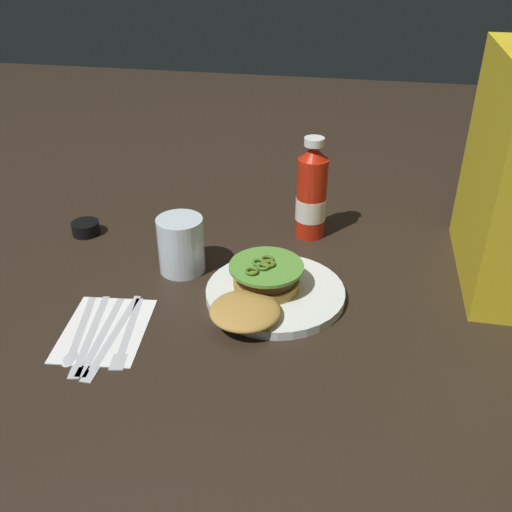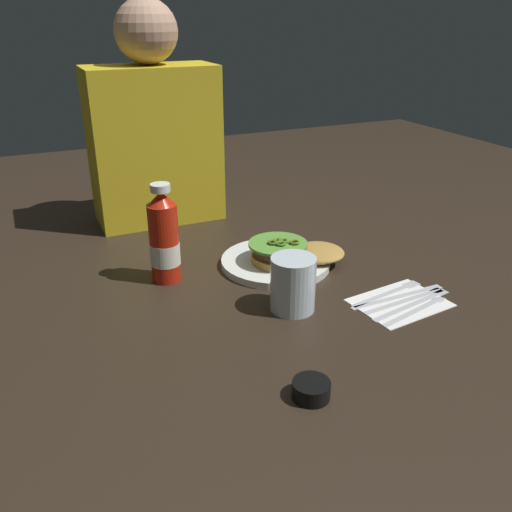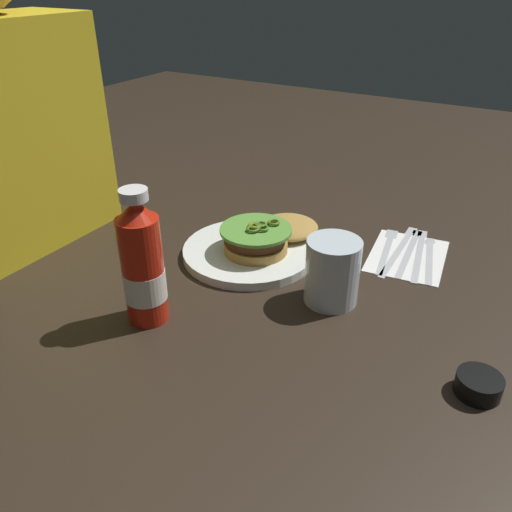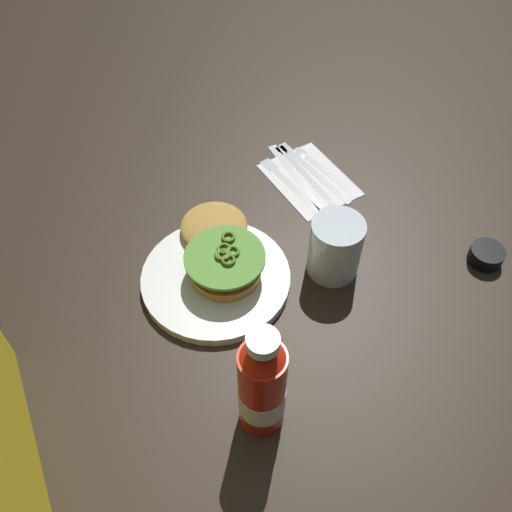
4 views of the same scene
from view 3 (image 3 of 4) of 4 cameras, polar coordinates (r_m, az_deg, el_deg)
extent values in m
plane|color=black|center=(0.81, 5.57, -6.02)|extent=(3.00, 3.00, 0.00)
cylinder|color=white|center=(0.95, -0.80, 0.51)|extent=(0.25, 0.25, 0.02)
cylinder|color=#B2843D|center=(0.93, -0.02, 1.10)|extent=(0.12, 0.12, 0.02)
cylinder|color=#512D19|center=(0.92, -0.02, 2.02)|extent=(0.11, 0.11, 0.02)
cylinder|color=red|center=(0.92, -0.02, 2.63)|extent=(0.10, 0.10, 0.01)
cylinder|color=#599738|center=(0.91, -0.02, 2.97)|extent=(0.13, 0.13, 0.01)
torus|color=#576C1B|center=(0.92, 2.00, 3.80)|extent=(0.02, 0.02, 0.01)
torus|color=#567528|center=(0.92, 0.54, 3.57)|extent=(0.02, 0.02, 0.01)
torus|color=#4E6620|center=(0.90, -0.38, 3.03)|extent=(0.02, 0.02, 0.01)
torus|color=#577914|center=(0.91, -0.07, 3.38)|extent=(0.02, 0.02, 0.01)
torus|color=#477A26|center=(0.90, 0.75, 3.16)|extent=(0.02, 0.02, 0.01)
torus|color=#53741C|center=(0.91, -0.22, 3.44)|extent=(0.02, 0.02, 0.01)
ellipsoid|color=#B2843D|center=(0.99, 3.64, 3.28)|extent=(0.12, 0.12, 0.03)
cylinder|color=red|center=(0.76, -12.53, -1.63)|extent=(0.06, 0.06, 0.17)
cone|color=red|center=(0.71, -13.39, 5.09)|extent=(0.06, 0.06, 0.03)
cylinder|color=white|center=(0.71, -13.59, 6.69)|extent=(0.04, 0.04, 0.02)
cylinder|color=white|center=(0.77, -12.34, -3.10)|extent=(0.06, 0.06, 0.05)
cylinder|color=silver|center=(0.81, 8.55, -1.72)|extent=(0.09, 0.09, 0.11)
cylinder|color=black|center=(0.72, 23.69, -13.11)|extent=(0.06, 0.06, 0.03)
cube|color=white|center=(0.99, 16.62, 0.04)|extent=(0.19, 0.15, 0.00)
cube|color=silver|center=(0.98, 18.90, -0.26)|extent=(0.17, 0.05, 0.00)
ellipsoid|color=silver|center=(1.05, 18.95, 1.65)|extent=(0.04, 0.03, 0.00)
cube|color=silver|center=(0.98, 17.77, -0.02)|extent=(0.18, 0.04, 0.00)
cube|color=silver|center=(1.05, 18.09, 1.94)|extent=(0.08, 0.03, 0.00)
cube|color=silver|center=(0.99, 16.65, 0.21)|extent=(0.18, 0.03, 0.00)
cube|color=silver|center=(1.05, 17.38, 1.98)|extent=(0.08, 0.02, 0.00)
cube|color=silver|center=(0.99, 15.53, 0.44)|extent=(0.20, 0.02, 0.00)
cube|color=silver|center=(1.06, 16.75, 2.36)|extent=(0.08, 0.02, 0.00)
cube|color=silver|center=(0.99, 14.41, 0.68)|extent=(0.18, 0.04, 0.00)
cube|color=silver|center=(1.06, 14.99, 2.55)|extent=(0.04, 0.03, 0.00)
cube|color=gold|center=(1.04, -25.86, 11.78)|extent=(0.33, 0.16, 0.40)
camera|label=1|loc=(1.63, 12.54, 33.22)|focal=40.21mm
camera|label=2|loc=(0.60, 101.09, -0.50)|focal=37.87mm
camera|label=4|loc=(0.69, -59.28, 43.15)|focal=39.54mm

